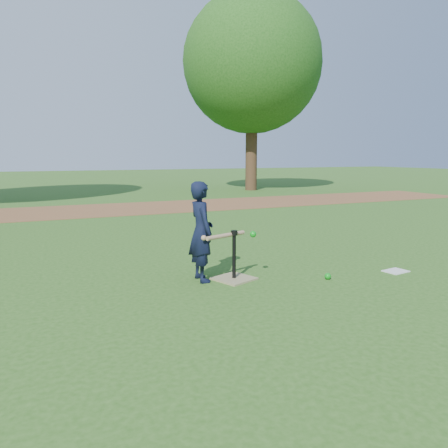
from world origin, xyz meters
name	(u,v)px	position (x,y,z in m)	size (l,w,h in m)	color
ground	(238,275)	(0.00, 0.00, 0.00)	(80.00, 80.00, 0.00)	#285116
dirt_strip	(122,209)	(0.00, 7.50, 0.01)	(24.00, 3.00, 0.01)	brown
child	(201,232)	(-0.52, -0.04, 0.61)	(0.44, 0.29, 1.21)	black
wiffle_ball_ground	(328,276)	(0.91, -0.65, 0.04)	(0.08, 0.08, 0.08)	#0C8E16
clipboard	(396,271)	(1.95, -0.72, 0.01)	(0.30, 0.23, 0.01)	silver
batting_tee	(234,271)	(-0.15, -0.18, 0.11)	(0.55, 0.55, 0.61)	#91875C
swing_action	(229,235)	(-0.23, -0.21, 0.57)	(0.71, 0.25, 0.08)	tan
tree_right	(252,63)	(6.50, 12.00, 5.29)	(5.80, 5.80, 8.21)	#382316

